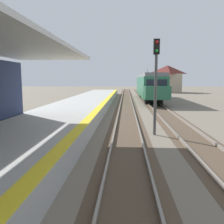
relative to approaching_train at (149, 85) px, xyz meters
name	(u,v)px	position (x,y,z in m)	size (l,w,h in m)	color
station_platform	(34,135)	(-7.80, -25.29, -1.73)	(5.00, 80.00, 0.91)	#A8A8A3
track_pair_nearest_platform	(127,128)	(-3.40, -21.29, -2.13)	(2.34, 120.00, 0.16)	#4C3D2D
track_pair_middle	(182,128)	(0.00, -21.29, -2.13)	(2.34, 120.00, 0.16)	#4C3D2D
approaching_train	(149,85)	(0.00, 0.00, 0.00)	(2.93, 19.60, 4.76)	#286647
rail_signal_post	(156,77)	(-1.88, -22.93, 1.02)	(0.32, 0.34, 5.20)	#4C4C4C
distant_trackside_house	(167,78)	(6.44, 22.44, 1.16)	(6.60, 5.28, 6.40)	tan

